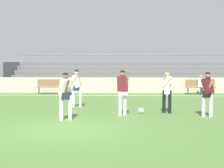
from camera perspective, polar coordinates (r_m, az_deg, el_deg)
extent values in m
plane|color=#517A38|center=(10.31, -7.59, -7.59)|extent=(160.00, 160.00, 0.00)
cube|color=white|center=(20.23, -2.95, -1.93)|extent=(44.00, 0.12, 0.01)
cube|color=beige|center=(22.01, -2.57, -0.18)|extent=(48.00, 0.16, 0.99)
cube|color=#897051|center=(23.08, 7.14, -0.43)|extent=(20.86, 0.36, 0.08)
cube|color=slate|center=(22.89, 7.18, -0.88)|extent=(20.86, 0.04, 0.33)
cube|color=#897051|center=(23.79, 6.98, 0.50)|extent=(20.86, 0.36, 0.08)
cube|color=slate|center=(23.60, 7.02, 0.07)|extent=(20.86, 0.04, 0.33)
cube|color=#897051|center=(24.51, 6.83, 1.37)|extent=(20.86, 0.36, 0.08)
cube|color=slate|center=(24.32, 6.87, 0.96)|extent=(20.86, 0.04, 0.33)
cube|color=#897051|center=(25.23, 6.68, 2.19)|extent=(20.86, 0.36, 0.08)
cube|color=slate|center=(25.03, 6.72, 1.80)|extent=(20.86, 0.04, 0.33)
cube|color=#897051|center=(25.96, 6.55, 2.96)|extent=(20.86, 0.36, 0.08)
cube|color=slate|center=(25.76, 6.58, 2.59)|extent=(20.86, 0.04, 0.33)
cube|color=#897051|center=(26.69, 6.42, 3.70)|extent=(20.86, 0.36, 0.08)
cube|color=slate|center=(26.49, 6.46, 3.34)|extent=(20.86, 0.04, 0.33)
cube|color=slate|center=(26.09, -16.49, 1.38)|extent=(0.20, 4.04, 1.98)
cylinder|color=slate|center=(26.94, 6.39, 4.87)|extent=(20.86, 0.06, 0.06)
cube|color=olive|center=(21.38, -10.13, -0.47)|extent=(1.80, 0.40, 0.06)
cube|color=olive|center=(21.54, -10.03, 0.23)|extent=(1.80, 0.05, 0.40)
cylinder|color=#47474C|center=(21.57, -12.15, -1.06)|extent=(0.07, 0.07, 0.45)
cylinder|color=#47474C|center=(21.25, -8.06, -1.09)|extent=(0.07, 0.07, 0.45)
cube|color=olive|center=(21.47, 14.66, -0.52)|extent=(1.80, 0.40, 0.06)
cube|color=olive|center=(21.62, 14.56, 0.18)|extent=(1.80, 0.05, 0.40)
cylinder|color=#47474C|center=(21.32, 12.60, -1.12)|extent=(0.07, 0.07, 0.45)
cylinder|color=#47474C|center=(21.67, 16.66, -1.11)|extent=(0.07, 0.07, 0.45)
cylinder|color=#2D2D38|center=(21.27, 14.78, -1.17)|extent=(0.16, 0.16, 0.45)
cube|color=white|center=(21.45, 14.67, 0.25)|extent=(0.36, 0.24, 0.52)
sphere|color=#A87A5B|center=(21.43, 14.69, 1.23)|extent=(0.21, 0.21, 0.21)
cylinder|color=white|center=(12.66, 1.38, -3.32)|extent=(0.13, 0.13, 0.92)
cylinder|color=white|center=(12.85, 2.18, -3.22)|extent=(0.13, 0.13, 0.92)
cube|color=white|center=(12.71, 1.78, -1.31)|extent=(0.39, 0.27, 0.24)
cube|color=#56191E|center=(12.68, 1.79, 0.04)|extent=(0.42, 0.36, 0.59)
cylinder|color=#A87A5B|center=(12.78, 1.03, 0.24)|extent=(0.12, 0.36, 0.47)
cylinder|color=#A87A5B|center=(12.58, 2.56, 0.18)|extent=(0.12, 0.36, 0.47)
sphere|color=#A87A5B|center=(12.66, 1.79, 1.78)|extent=(0.21, 0.21, 0.21)
sphere|color=black|center=(12.66, 1.79, 1.88)|extent=(0.20, 0.20, 0.20)
cylinder|color=black|center=(13.52, 9.66, -2.96)|extent=(0.13, 0.13, 0.90)
cylinder|color=black|center=(13.61, 8.70, -2.90)|extent=(0.13, 0.13, 0.90)
cube|color=white|center=(13.52, 9.20, -1.13)|extent=(0.27, 0.39, 0.24)
cube|color=white|center=(13.50, 9.21, 0.14)|extent=(0.44, 0.43, 0.60)
cylinder|color=beige|center=(13.30, 9.15, 0.25)|extent=(0.41, 0.14, 0.44)
cylinder|color=beige|center=(13.69, 9.27, 0.35)|extent=(0.41, 0.14, 0.44)
sphere|color=beige|center=(13.48, 9.23, 1.77)|extent=(0.21, 0.21, 0.21)
sphere|color=brown|center=(13.48, 9.23, 1.86)|extent=(0.20, 0.20, 0.20)
cylinder|color=white|center=(11.90, -7.04, -3.93)|extent=(0.13, 0.13, 0.86)
cylinder|color=white|center=(11.84, -8.50, -3.99)|extent=(0.13, 0.13, 0.86)
cube|color=#232847|center=(11.82, -7.78, -1.98)|extent=(0.42, 0.40, 0.24)
cube|color=white|center=(11.79, -7.80, -0.53)|extent=(0.52, 0.52, 0.60)
cylinder|color=brown|center=(11.59, -7.58, -0.41)|extent=(0.26, 0.29, 0.50)
cylinder|color=brown|center=(11.99, -8.01, -0.28)|extent=(0.26, 0.29, 0.50)
sphere|color=brown|center=(11.77, -7.81, 1.34)|extent=(0.21, 0.21, 0.21)
sphere|color=black|center=(11.77, -7.81, 1.44)|extent=(0.20, 0.20, 0.20)
cylinder|color=white|center=(12.89, 15.10, -3.44)|extent=(0.13, 0.13, 0.86)
cylinder|color=white|center=(12.99, 16.25, -3.41)|extent=(0.13, 0.13, 0.86)
cube|color=black|center=(12.90, 15.71, -1.62)|extent=(0.40, 0.42, 0.24)
cube|color=#56191E|center=(12.87, 15.74, -0.29)|extent=(0.54, 0.54, 0.60)
cylinder|color=#A87A5B|center=(13.04, 15.32, -0.06)|extent=(0.26, 0.23, 0.51)
cylinder|color=#A87A5B|center=(12.70, 16.16, -0.18)|extent=(0.26, 0.23, 0.51)
sphere|color=#A87A5B|center=(12.85, 15.77, 1.43)|extent=(0.21, 0.21, 0.21)
sphere|color=black|center=(12.85, 15.77, 1.52)|extent=(0.20, 0.20, 0.20)
cylinder|color=white|center=(15.22, -6.46, -2.20)|extent=(0.13, 0.13, 0.88)
cylinder|color=white|center=(15.04, -5.33, -2.27)|extent=(0.13, 0.13, 0.88)
cube|color=#232847|center=(15.09, -5.91, -0.64)|extent=(0.23, 0.37, 0.24)
cube|color=white|center=(15.07, -5.92, 0.49)|extent=(0.38, 0.39, 0.60)
cylinder|color=#D6A884|center=(15.23, -5.44, 0.68)|extent=(0.33, 0.09, 0.49)
cylinder|color=#D6A884|center=(14.90, -6.41, 0.60)|extent=(0.33, 0.09, 0.49)
sphere|color=#D6A884|center=(15.05, -5.93, 1.96)|extent=(0.21, 0.21, 0.21)
sphere|color=black|center=(15.05, -5.93, 2.04)|extent=(0.20, 0.20, 0.20)
sphere|color=white|center=(13.34, 4.89, -4.47)|extent=(0.22, 0.22, 0.22)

